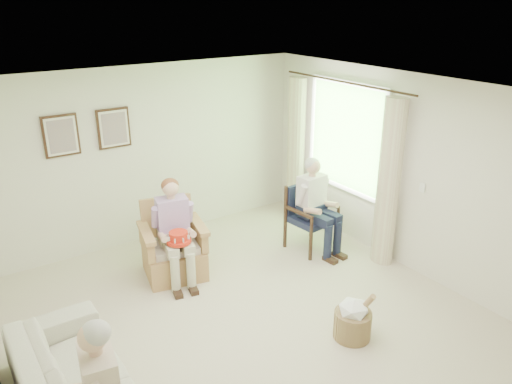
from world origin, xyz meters
The scene contains 16 objects.
floor centered at (0.00, 0.00, 0.00)m, with size 5.50×5.50×0.00m, color beige.
back_wall centered at (0.00, 2.75, 1.30)m, with size 5.00×0.04×2.60m, color silver.
front_wall centered at (0.00, -2.75, 1.30)m, with size 5.00×0.04×2.60m, color silver.
right_wall centered at (2.50, 0.00, 1.30)m, with size 0.04×5.50×2.60m, color silver.
ceiling centered at (0.00, 0.00, 2.60)m, with size 5.00×5.50×0.02m, color white.
window centered at (2.46, 1.20, 1.58)m, with size 0.13×2.50×1.63m.
curtain_left centered at (2.33, 0.22, 1.15)m, with size 0.34×0.34×2.30m, color beige.
curtain_right centered at (2.33, 2.18, 1.15)m, with size 0.34×0.34×2.30m, color beige.
framed_print_left centered at (-1.15, 2.71, 1.78)m, with size 0.45×0.05×0.55m.
framed_print_right centered at (-0.45, 2.71, 1.78)m, with size 0.45×0.05×0.55m.
wicker_armchair centered at (-0.22, 1.55, 0.31)m, with size 0.77×0.77×0.99m.
wood_armchair centered at (1.77, 1.16, 0.51)m, with size 0.61×0.57×0.93m.
person_wicker centered at (-0.22, 1.42, 0.77)m, with size 0.40×0.62×1.33m.
person_dark centered at (1.77, 1.01, 0.79)m, with size 0.40×0.63×1.35m.
red_hat centered at (-0.27, 1.22, 0.68)m, with size 0.31×0.31×0.14m.
hatbox centered at (0.80, -0.77, 0.23)m, with size 0.52×0.52×0.60m.
Camera 1 is at (-2.60, -3.89, 3.48)m, focal length 35.00 mm.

